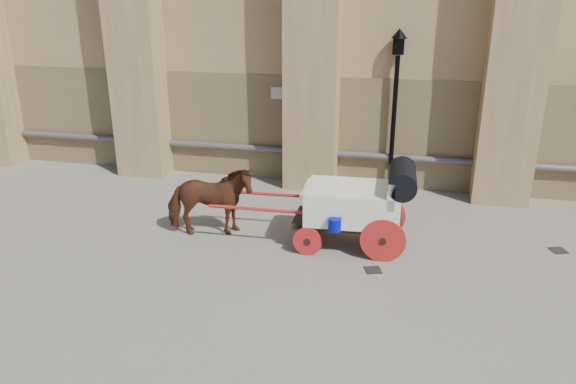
# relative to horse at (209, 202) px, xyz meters

# --- Properties ---
(ground) EXTENTS (90.00, 90.00, 0.00)m
(ground) POSITION_rel_horse_xyz_m (2.58, 0.12, -0.81)
(ground) COLOR slate
(ground) RESTS_ON ground
(horse) EXTENTS (2.09, 1.38, 1.62)m
(horse) POSITION_rel_horse_xyz_m (0.00, 0.00, 0.00)
(horse) COLOR #5D2F17
(horse) RESTS_ON ground
(carriage) EXTENTS (4.35, 1.58, 1.89)m
(carriage) POSITION_rel_horse_xyz_m (3.31, 0.20, 0.21)
(carriage) COLOR black
(carriage) RESTS_ON ground
(street_lamp) EXTENTS (0.40, 0.40, 4.29)m
(street_lamp) POSITION_rel_horse_xyz_m (3.75, 3.92, 1.48)
(street_lamp) COLOR black
(street_lamp) RESTS_ON ground
(drain_grate_near) EXTENTS (0.41, 0.41, 0.01)m
(drain_grate_near) POSITION_rel_horse_xyz_m (3.72, -0.86, -0.80)
(drain_grate_near) COLOR black
(drain_grate_near) RESTS_ON ground
(drain_grate_far) EXTENTS (0.41, 0.41, 0.01)m
(drain_grate_far) POSITION_rel_horse_xyz_m (7.50, 0.91, -0.80)
(drain_grate_far) COLOR black
(drain_grate_far) RESTS_ON ground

